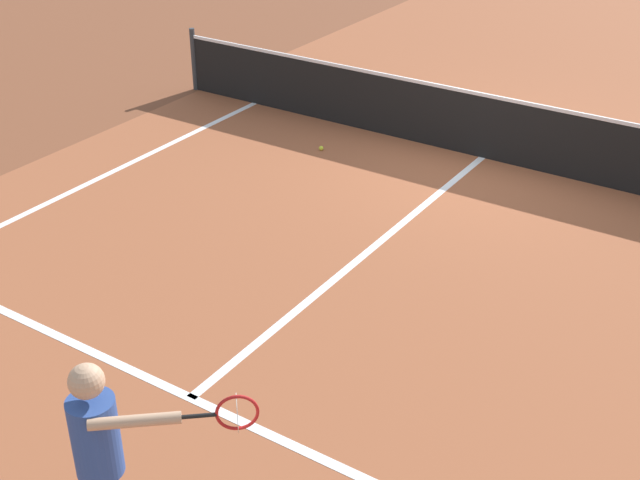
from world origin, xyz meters
name	(u,v)px	position (x,y,z in m)	size (l,w,h in m)	color
ground_plane	(482,158)	(0.00, 0.00, 0.00)	(60.00, 60.00, 0.00)	brown
court_surface_inbounds	(482,157)	(0.00, 0.00, 0.00)	(10.62, 24.40, 0.00)	#9E5433
line_service_near	(191,398)	(0.00, -6.40, 0.00)	(8.22, 0.10, 0.01)	white
line_center_service	(371,249)	(0.00, -3.20, 0.00)	(0.10, 6.40, 0.01)	white
net	(485,126)	(0.00, 0.00, 0.49)	(10.88, 0.09, 1.07)	#33383D
player_near	(102,445)	(0.74, -8.02, 1.07)	(1.09, 0.73, 1.72)	#3F7247
tennis_ball_near_net	(321,148)	(-2.09, -1.05, 0.03)	(0.07, 0.07, 0.07)	#CCE033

